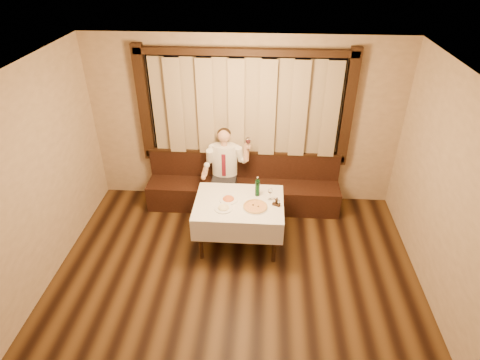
# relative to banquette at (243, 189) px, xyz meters

# --- Properties ---
(room) EXTENTS (5.01, 6.01, 2.81)m
(room) POSITION_rel_banquette_xyz_m (-0.00, -1.75, 1.19)
(room) COLOR black
(room) RESTS_ON ground
(banquette) EXTENTS (3.20, 0.61, 0.94)m
(banquette) POSITION_rel_banquette_xyz_m (0.00, 0.00, 0.00)
(banquette) COLOR black
(banquette) RESTS_ON ground
(dining_table) EXTENTS (1.27, 0.97, 0.76)m
(dining_table) POSITION_rel_banquette_xyz_m (0.00, -1.02, 0.34)
(dining_table) COLOR black
(dining_table) RESTS_ON ground
(pizza) EXTENTS (0.36, 0.36, 0.04)m
(pizza) POSITION_rel_banquette_xyz_m (0.24, -1.14, 0.46)
(pizza) COLOR white
(pizza) RESTS_ON dining_table
(pasta_red) EXTENTS (0.27, 0.27, 0.09)m
(pasta_red) POSITION_rel_banquette_xyz_m (-0.16, -0.98, 0.48)
(pasta_red) COLOR white
(pasta_red) RESTS_ON dining_table
(pasta_cream) EXTENTS (0.26, 0.26, 0.09)m
(pasta_cream) POSITION_rel_banquette_xyz_m (-0.20, -1.21, 0.48)
(pasta_cream) COLOR white
(pasta_cream) RESTS_ON dining_table
(green_bottle) EXTENTS (0.07, 0.07, 0.31)m
(green_bottle) POSITION_rel_banquette_xyz_m (0.25, -0.84, 0.58)
(green_bottle) COLOR #0E451F
(green_bottle) RESTS_ON dining_table
(table_wine_glass) EXTENTS (0.07, 0.07, 0.19)m
(table_wine_glass) POSITION_rel_banquette_xyz_m (0.44, -0.93, 0.58)
(table_wine_glass) COLOR white
(table_wine_glass) RESTS_ON dining_table
(cruet_caddy) EXTENTS (0.12, 0.09, 0.12)m
(cruet_caddy) POSITION_rel_banquette_xyz_m (0.53, -1.07, 0.49)
(cruet_caddy) COLOR black
(cruet_caddy) RESTS_ON dining_table
(seated_man) EXTENTS (0.78, 0.58, 1.41)m
(seated_man) POSITION_rel_banquette_xyz_m (-0.30, -0.09, 0.51)
(seated_man) COLOR black
(seated_man) RESTS_ON ground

